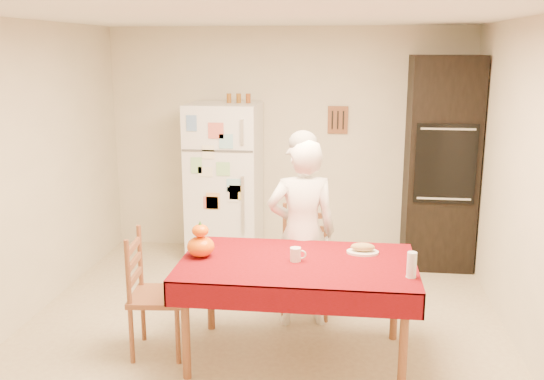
% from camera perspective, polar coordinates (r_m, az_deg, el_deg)
% --- Properties ---
extents(floor, '(4.50, 4.50, 0.00)m').
position_cam_1_polar(floor, '(5.01, -1.16, -13.65)').
color(floor, tan).
rests_on(floor, ground).
extents(room_shell, '(4.02, 4.52, 2.51)m').
position_cam_1_polar(room_shell, '(4.52, -1.24, 5.03)').
color(room_shell, beige).
rests_on(room_shell, ground).
extents(refrigerator, '(0.75, 0.74, 1.70)m').
position_cam_1_polar(refrigerator, '(6.59, -4.47, 0.77)').
color(refrigerator, white).
rests_on(refrigerator, floor).
extents(oven_cabinet, '(0.70, 0.62, 2.20)m').
position_cam_1_polar(oven_cabinet, '(6.53, 15.60, 2.45)').
color(oven_cabinet, black).
rests_on(oven_cabinet, floor).
extents(dining_table, '(1.70, 1.00, 0.76)m').
position_cam_1_polar(dining_table, '(4.44, 2.41, -7.55)').
color(dining_table, brown).
rests_on(dining_table, floor).
extents(chair_far, '(0.45, 0.43, 0.95)m').
position_cam_1_polar(chair_far, '(5.30, 3.12, -6.18)').
color(chair_far, brown).
rests_on(chair_far, floor).
extents(chair_left, '(0.44, 0.46, 0.95)m').
position_cam_1_polar(chair_left, '(4.68, -11.45, -9.12)').
color(chair_left, brown).
rests_on(chair_left, floor).
extents(seated_woman, '(0.64, 0.49, 1.58)m').
position_cam_1_polar(seated_woman, '(4.98, 2.84, -4.07)').
color(seated_woman, white).
rests_on(seated_woman, floor).
extents(coffee_mug, '(0.08, 0.08, 0.10)m').
position_cam_1_polar(coffee_mug, '(4.40, 2.23, -6.07)').
color(coffee_mug, white).
rests_on(coffee_mug, dining_table).
extents(pumpkin_lower, '(0.20, 0.20, 0.15)m').
position_cam_1_polar(pumpkin_lower, '(4.51, -6.72, -5.31)').
color(pumpkin_lower, '#EA4605').
rests_on(pumpkin_lower, dining_table).
extents(pumpkin_upper, '(0.12, 0.12, 0.09)m').
position_cam_1_polar(pumpkin_upper, '(4.48, -6.77, -3.82)').
color(pumpkin_upper, '#DA5F05').
rests_on(pumpkin_upper, pumpkin_lower).
extents(wine_glass, '(0.07, 0.07, 0.18)m').
position_cam_1_polar(wine_glass, '(4.19, 13.01, -6.87)').
color(wine_glass, silver).
rests_on(wine_glass, dining_table).
extents(bread_plate, '(0.24, 0.24, 0.02)m').
position_cam_1_polar(bread_plate, '(4.62, 8.53, -5.80)').
color(bread_plate, white).
rests_on(bread_plate, dining_table).
extents(bread_loaf, '(0.18, 0.10, 0.06)m').
position_cam_1_polar(bread_loaf, '(4.61, 8.54, -5.33)').
color(bread_loaf, tan).
rests_on(bread_loaf, bread_plate).
extents(spice_jar_left, '(0.05, 0.05, 0.10)m').
position_cam_1_polar(spice_jar_left, '(6.50, -4.07, 8.62)').
color(spice_jar_left, brown).
rests_on(spice_jar_left, refrigerator).
extents(spice_jar_mid, '(0.05, 0.05, 0.10)m').
position_cam_1_polar(spice_jar_mid, '(6.48, -3.16, 8.62)').
color(spice_jar_mid, brown).
rests_on(spice_jar_mid, refrigerator).
extents(spice_jar_right, '(0.05, 0.05, 0.10)m').
position_cam_1_polar(spice_jar_right, '(6.46, -2.25, 8.62)').
color(spice_jar_right, brown).
rests_on(spice_jar_right, refrigerator).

